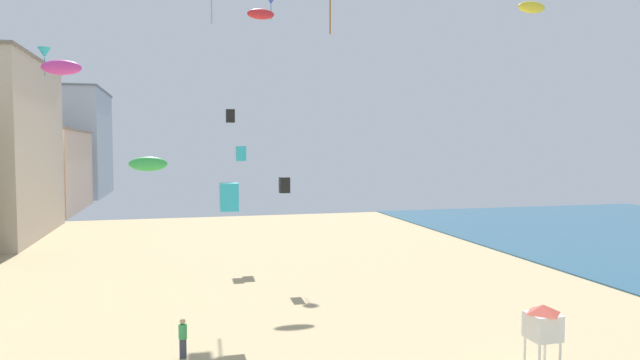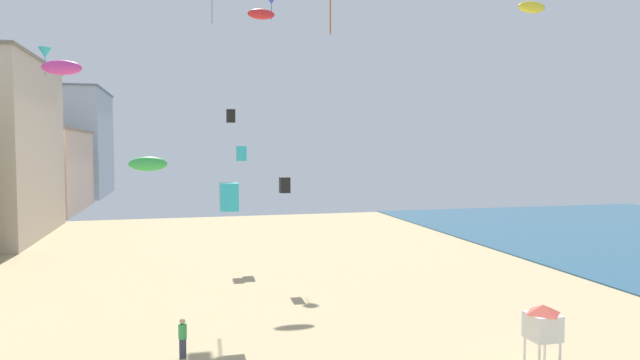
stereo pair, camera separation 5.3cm
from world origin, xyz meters
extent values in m
cube|color=beige|center=(-24.54, 71.51, 5.33)|extent=(15.57, 21.23, 10.67)
cube|color=#89715E|center=(-24.54, 71.51, 10.82)|extent=(15.88, 21.65, 0.30)
cube|color=#ADB7C1|center=(-24.54, 96.73, 9.18)|extent=(16.12, 21.91, 18.37)
cube|color=slate|center=(-24.54, 96.73, 18.52)|extent=(16.44, 22.34, 0.30)
cube|color=#383D4C|center=(-3.91, 13.55, 0.40)|extent=(0.28, 0.18, 0.80)
cylinder|color=#389951|center=(-3.91, 13.55, 1.10)|extent=(0.34, 0.34, 0.60)
sphere|color=tan|center=(-3.91, 13.55, 1.52)|extent=(0.24, 0.24, 0.24)
cylinder|color=white|center=(9.02, 8.43, 0.60)|extent=(0.10, 0.10, 1.20)
cylinder|color=white|center=(9.92, 8.43, 0.60)|extent=(0.10, 0.10, 1.20)
cylinder|color=white|center=(9.02, 9.33, 0.60)|extent=(0.10, 0.10, 1.20)
cylinder|color=white|center=(9.92, 9.33, 0.60)|extent=(0.10, 0.10, 1.20)
cube|color=white|center=(9.47, 8.88, 1.70)|extent=(1.10, 1.10, 1.00)
pyramid|color=#D14C3D|center=(9.47, 8.88, 2.38)|extent=(1.10, 1.10, 0.35)
ellipsoid|color=yellow|center=(12.95, 15.01, 15.43)|extent=(1.48, 0.41, 0.58)
cube|color=#2DB7CC|center=(0.67, 33.28, 8.09)|extent=(0.72, 0.72, 1.13)
ellipsoid|color=#DB3D9E|center=(-10.25, 24.73, 13.03)|extent=(2.14, 0.59, 0.83)
cube|color=#2DB7CC|center=(-1.64, 17.59, 6.18)|extent=(0.85, 0.85, 1.34)
ellipsoid|color=red|center=(2.00, 31.59, 18.26)|extent=(1.98, 0.55, 0.77)
cone|color=blue|center=(3.72, 37.41, 20.85)|extent=(0.86, 0.86, 0.71)
cylinder|color=#233995|center=(3.72, 37.41, 19.86)|extent=(0.05, 0.05, 1.25)
ellipsoid|color=green|center=(-5.16, 14.01, 7.89)|extent=(1.51, 0.42, 0.59)
cylinder|color=#A75C15|center=(5.10, 23.80, 16.58)|extent=(0.08, 0.08, 2.27)
cone|color=#2DB7CC|center=(-12.42, 31.06, 14.80)|extent=(0.82, 0.82, 0.67)
cylinder|color=teal|center=(-12.42, 31.06, 13.86)|extent=(0.04, 0.04, 1.20)
cube|color=black|center=(2.62, 25.82, 6.14)|extent=(0.64, 0.64, 1.00)
cylinder|color=#A4A4A4|center=(-1.62, 29.80, 18.21)|extent=(0.09, 0.09, 2.41)
cube|color=black|center=(0.09, 35.45, 11.05)|extent=(0.67, 0.67, 1.05)
camera|label=1|loc=(-4.00, -9.28, 8.55)|focal=31.22mm
camera|label=2|loc=(-3.95, -9.29, 8.55)|focal=31.22mm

